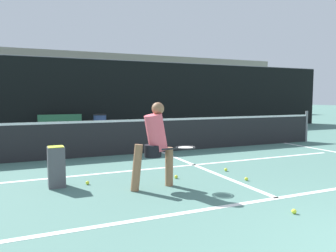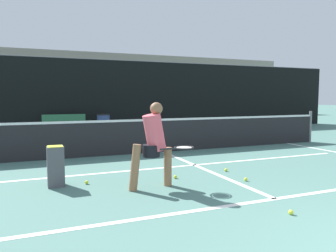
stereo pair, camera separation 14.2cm
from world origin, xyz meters
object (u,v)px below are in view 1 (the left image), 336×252
(player_practicing, at_px, (156,142))
(courtside_bench, at_px, (60,124))
(trash_bin, at_px, (100,125))
(ball_hopper, at_px, (56,166))
(parked_car, at_px, (22,116))

(player_practicing, distance_m, courtside_bench, 8.51)
(player_practicing, bearing_deg, courtside_bench, 89.01)
(player_practicing, bearing_deg, trash_bin, 78.60)
(player_practicing, height_order, trash_bin, player_practicing)
(ball_hopper, distance_m, courtside_bench, 7.77)
(ball_hopper, relative_size, courtside_bench, 0.42)
(parked_car, bearing_deg, ball_hopper, -87.04)
(player_practicing, bearing_deg, parked_car, 93.91)
(parked_car, bearing_deg, player_practicing, -80.11)
(player_practicing, xyz_separation_m, parked_car, (-2.15, 12.36, -0.17))
(trash_bin, bearing_deg, ball_hopper, -107.39)
(ball_hopper, height_order, parked_car, parked_car)
(ball_hopper, distance_m, parked_car, 11.63)
(courtside_bench, height_order, trash_bin, same)
(ball_hopper, bearing_deg, player_practicing, -25.59)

